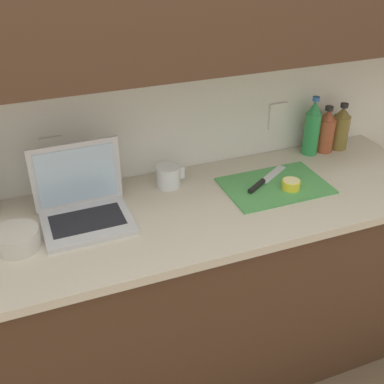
{
  "coord_description": "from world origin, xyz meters",
  "views": [
    {
      "loc": [
        -0.39,
        -1.46,
        1.94
      ],
      "look_at": [
        0.17,
        -0.01,
        1.0
      ],
      "focal_mm": 45.0,
      "sensor_mm": 36.0,
      "label": 1
    }
  ],
  "objects_px": {
    "laptop": "(83,203)",
    "bottle_oil_tall": "(326,131)",
    "knife": "(261,183)",
    "bottle_green_soda": "(312,128)",
    "cutting_board": "(275,186)",
    "bottle_water_clear": "(341,128)",
    "measuring_cup": "(168,176)",
    "bowl_white": "(16,239)",
    "lemon_half_cut": "(291,184)"
  },
  "relations": [
    {
      "from": "laptop",
      "to": "bottle_oil_tall",
      "type": "relative_size",
      "value": 1.51
    },
    {
      "from": "knife",
      "to": "bottle_green_soda",
      "type": "relative_size",
      "value": 0.93
    },
    {
      "from": "cutting_board",
      "to": "knife",
      "type": "xyz_separation_m",
      "value": [
        -0.05,
        0.02,
        0.01
      ]
    },
    {
      "from": "knife",
      "to": "bottle_green_soda",
      "type": "distance_m",
      "value": 0.42
    },
    {
      "from": "bottle_oil_tall",
      "to": "bottle_water_clear",
      "type": "xyz_separation_m",
      "value": [
        0.08,
        -0.0,
        0.0
      ]
    },
    {
      "from": "bottle_water_clear",
      "to": "measuring_cup",
      "type": "xyz_separation_m",
      "value": [
        -0.88,
        -0.05,
        -0.06
      ]
    },
    {
      "from": "cutting_board",
      "to": "bowl_white",
      "type": "bearing_deg",
      "value": -177.7
    },
    {
      "from": "laptop",
      "to": "lemon_half_cut",
      "type": "distance_m",
      "value": 0.83
    },
    {
      "from": "lemon_half_cut",
      "to": "measuring_cup",
      "type": "height_order",
      "value": "measuring_cup"
    },
    {
      "from": "bottle_green_soda",
      "to": "bottle_water_clear",
      "type": "relative_size",
      "value": 1.24
    },
    {
      "from": "knife",
      "to": "bowl_white",
      "type": "bearing_deg",
      "value": 151.15
    },
    {
      "from": "laptop",
      "to": "lemon_half_cut",
      "type": "relative_size",
      "value": 4.45
    },
    {
      "from": "bottle_water_clear",
      "to": "bottle_oil_tall",
      "type": "bearing_deg",
      "value": 180.0
    },
    {
      "from": "cutting_board",
      "to": "measuring_cup",
      "type": "relative_size",
      "value": 3.58
    },
    {
      "from": "bottle_green_soda",
      "to": "bowl_white",
      "type": "height_order",
      "value": "bottle_green_soda"
    },
    {
      "from": "lemon_half_cut",
      "to": "knife",
      "type": "bearing_deg",
      "value": 142.89
    },
    {
      "from": "bottle_green_soda",
      "to": "measuring_cup",
      "type": "xyz_separation_m",
      "value": [
        -0.72,
        -0.05,
        -0.08
      ]
    },
    {
      "from": "measuring_cup",
      "to": "bowl_white",
      "type": "bearing_deg",
      "value": -161.26
    },
    {
      "from": "bottle_oil_tall",
      "to": "bowl_white",
      "type": "relative_size",
      "value": 1.41
    },
    {
      "from": "bottle_water_clear",
      "to": "measuring_cup",
      "type": "distance_m",
      "value": 0.88
    },
    {
      "from": "bottle_green_soda",
      "to": "bottle_oil_tall",
      "type": "height_order",
      "value": "bottle_green_soda"
    },
    {
      "from": "laptop",
      "to": "bottle_water_clear",
      "type": "bearing_deg",
      "value": 6.43
    },
    {
      "from": "bottle_oil_tall",
      "to": "measuring_cup",
      "type": "height_order",
      "value": "bottle_oil_tall"
    },
    {
      "from": "cutting_board",
      "to": "bowl_white",
      "type": "distance_m",
      "value": 1.03
    },
    {
      "from": "cutting_board",
      "to": "bottle_green_soda",
      "type": "bearing_deg",
      "value": 35.4
    },
    {
      "from": "lemon_half_cut",
      "to": "bottle_water_clear",
      "type": "bearing_deg",
      "value": 32.22
    },
    {
      "from": "lemon_half_cut",
      "to": "bowl_white",
      "type": "distance_m",
      "value": 1.08
    },
    {
      "from": "laptop",
      "to": "bottle_water_clear",
      "type": "distance_m",
      "value": 1.26
    },
    {
      "from": "laptop",
      "to": "measuring_cup",
      "type": "distance_m",
      "value": 0.39
    },
    {
      "from": "bottle_green_soda",
      "to": "bottle_water_clear",
      "type": "xyz_separation_m",
      "value": [
        0.16,
        -0.0,
        -0.03
      ]
    },
    {
      "from": "bottle_oil_tall",
      "to": "bottle_water_clear",
      "type": "height_order",
      "value": "bottle_water_clear"
    },
    {
      "from": "cutting_board",
      "to": "measuring_cup",
      "type": "distance_m",
      "value": 0.45
    },
    {
      "from": "laptop",
      "to": "lemon_half_cut",
      "type": "bearing_deg",
      "value": -8.18
    },
    {
      "from": "lemon_half_cut",
      "to": "bottle_green_soda",
      "type": "bearing_deg",
      "value": 45.58
    },
    {
      "from": "cutting_board",
      "to": "bottle_water_clear",
      "type": "height_order",
      "value": "bottle_water_clear"
    },
    {
      "from": "bottle_green_soda",
      "to": "measuring_cup",
      "type": "relative_size",
      "value": 2.32
    },
    {
      "from": "bottle_oil_tall",
      "to": "measuring_cup",
      "type": "distance_m",
      "value": 0.8
    },
    {
      "from": "bowl_white",
      "to": "lemon_half_cut",
      "type": "bearing_deg",
      "value": -0.44
    },
    {
      "from": "cutting_board",
      "to": "laptop",
      "type": "bearing_deg",
      "value": 175.87
    },
    {
      "from": "lemon_half_cut",
      "to": "bottle_oil_tall",
      "type": "xyz_separation_m",
      "value": [
        0.34,
        0.27,
        0.07
      ]
    },
    {
      "from": "laptop",
      "to": "knife",
      "type": "xyz_separation_m",
      "value": [
        0.73,
        -0.03,
        -0.05
      ]
    },
    {
      "from": "laptop",
      "to": "lemon_half_cut",
      "type": "xyz_separation_m",
      "value": [
        0.83,
        -0.11,
        -0.04
      ]
    },
    {
      "from": "bottle_water_clear",
      "to": "bowl_white",
      "type": "distance_m",
      "value": 1.52
    },
    {
      "from": "measuring_cup",
      "to": "bowl_white",
      "type": "relative_size",
      "value": 0.76
    },
    {
      "from": "bottle_oil_tall",
      "to": "bowl_white",
      "type": "bearing_deg",
      "value": -169.68
    },
    {
      "from": "cutting_board",
      "to": "measuring_cup",
      "type": "bearing_deg",
      "value": 157.71
    },
    {
      "from": "knife",
      "to": "lemon_half_cut",
      "type": "xyz_separation_m",
      "value": [
        0.1,
        -0.07,
        0.01
      ]
    },
    {
      "from": "bowl_white",
      "to": "knife",
      "type": "bearing_deg",
      "value": 3.84
    },
    {
      "from": "knife",
      "to": "bottle_water_clear",
      "type": "relative_size",
      "value": 1.15
    },
    {
      "from": "lemon_half_cut",
      "to": "bowl_white",
      "type": "bearing_deg",
      "value": 179.56
    }
  ]
}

